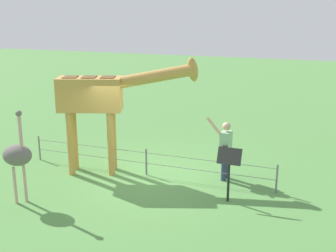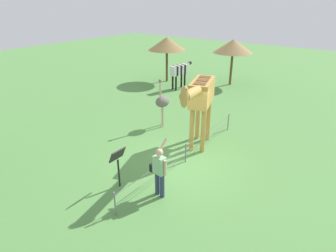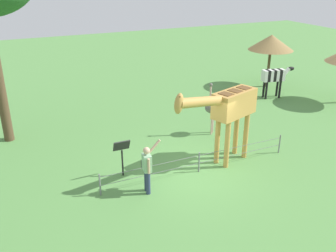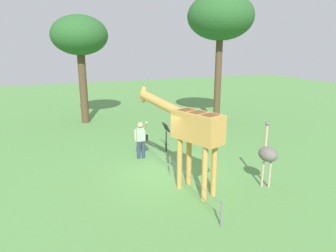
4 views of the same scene
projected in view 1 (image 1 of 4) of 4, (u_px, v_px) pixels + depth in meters
ground_plane at (145, 176)px, 11.77m from camera, size 60.00×60.00×0.00m
giraffe at (102, 98)px, 11.55m from camera, size 3.74×1.69×3.23m
visitor at (225, 147)px, 11.33m from camera, size 0.66×0.59×1.71m
ostrich at (17, 155)px, 9.88m from camera, size 0.70×0.56×2.25m
info_sign at (229, 164)px, 10.01m from camera, size 0.56×0.21×1.32m
wire_fence at (146, 161)px, 11.77m from camera, size 7.05×0.05×0.75m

